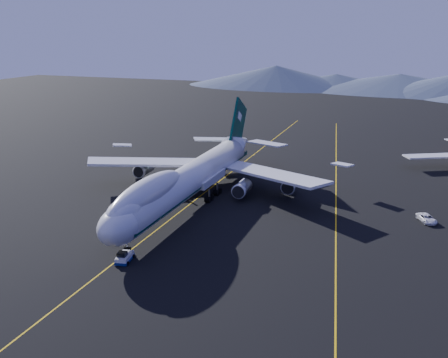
% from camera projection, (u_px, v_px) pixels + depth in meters
% --- Properties ---
extents(ground, '(500.00, 500.00, 0.00)m').
position_uv_depth(ground, '(191.00, 204.00, 108.91)').
color(ground, black).
rests_on(ground, ground).
extents(taxiway_line_main, '(0.25, 220.00, 0.01)m').
position_uv_depth(taxiway_line_main, '(191.00, 204.00, 108.91)').
color(taxiway_line_main, gold).
rests_on(taxiway_line_main, ground).
extents(taxiway_line_side, '(28.08, 198.09, 0.01)m').
position_uv_depth(taxiway_line_side, '(336.00, 205.00, 107.97)').
color(taxiway_line_side, gold).
rests_on(taxiway_line_side, ground).
extents(boeing_747, '(59.62, 72.43, 19.37)m').
position_uv_depth(boeing_747, '(190.00, 178.00, 107.27)').
color(boeing_747, silver).
rests_on(boeing_747, ground).
extents(pushback_tug, '(2.87, 4.34, 1.76)m').
position_uv_depth(pushback_tug, '(125.00, 258.00, 81.83)').
color(pushback_tug, silver).
rests_on(pushback_tug, ground).
extents(service_van, '(4.46, 5.74, 1.45)m').
position_uv_depth(service_van, '(427.00, 218.00, 98.48)').
color(service_van, white).
rests_on(service_van, ground).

